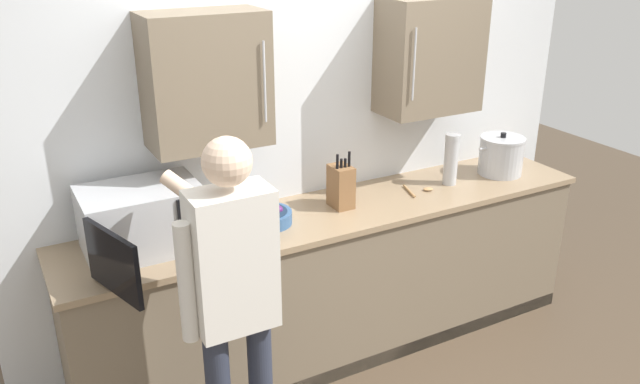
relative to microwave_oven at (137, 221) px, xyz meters
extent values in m
cube|color=silver|center=(1.13, 0.32, 0.14)|extent=(3.72, 0.10, 2.52)
cube|color=#756651|center=(0.44, 0.11, 0.63)|extent=(0.60, 0.32, 0.67)
cylinder|color=#B7BABF|center=(0.68, -0.06, 0.63)|extent=(0.01, 0.01, 0.40)
cube|color=#756651|center=(1.83, 0.11, 0.63)|extent=(0.60, 0.32, 0.67)
cylinder|color=#B7BABF|center=(1.59, -0.06, 0.63)|extent=(0.01, 0.01, 0.40)
cube|color=#756651|center=(1.13, -0.03, -0.66)|extent=(3.15, 0.58, 0.92)
cube|color=#937A5B|center=(1.13, -0.03, -0.18)|extent=(3.19, 0.62, 0.03)
cube|color=black|center=(1.13, -0.30, -1.07)|extent=(3.15, 0.04, 0.09)
cube|color=#B7BABF|center=(0.03, 0.01, 0.00)|extent=(0.57, 0.40, 0.32)
cube|color=beige|center=(-0.05, 0.00, 0.00)|extent=(0.37, 0.34, 0.26)
cube|color=black|center=(0.24, -0.19, 0.00)|extent=(0.16, 0.01, 0.30)
cube|color=black|center=(-0.20, -0.38, 0.00)|extent=(0.15, 0.40, 0.30)
cylinder|color=#B7BABF|center=(2.35, -0.04, -0.05)|extent=(0.28, 0.28, 0.23)
cylinder|color=#B7BABF|center=(2.35, -0.04, 0.08)|extent=(0.29, 0.29, 0.02)
cylinder|color=black|center=(2.35, -0.04, 0.10)|extent=(0.04, 0.04, 0.03)
cylinder|color=#B7BABF|center=(2.18, -0.04, 0.03)|extent=(0.05, 0.02, 0.02)
cylinder|color=#B7BABF|center=(2.51, -0.04, 0.03)|extent=(0.05, 0.02, 0.02)
cylinder|color=tan|center=(1.63, -0.02, -0.15)|extent=(0.06, 0.18, 0.01)
ellipsoid|color=tan|center=(1.75, -0.06, -0.15)|extent=(0.07, 0.06, 0.02)
cube|color=brown|center=(1.16, -0.01, -0.04)|extent=(0.11, 0.15, 0.25)
cylinder|color=black|center=(1.12, -0.03, 0.13)|extent=(0.02, 0.02, 0.08)
cylinder|color=black|center=(1.15, -0.03, 0.11)|extent=(0.02, 0.02, 0.05)
cylinder|color=black|center=(1.17, -0.03, 0.11)|extent=(0.02, 0.02, 0.05)
cylinder|color=black|center=(1.20, -0.03, 0.13)|extent=(0.02, 0.02, 0.09)
cylinder|color=#B7BABF|center=(1.94, -0.03, -0.02)|extent=(0.09, 0.09, 0.29)
cylinder|color=#B7BABF|center=(1.94, -0.03, 0.15)|extent=(0.09, 0.09, 0.03)
cylinder|color=#335684|center=(0.69, -0.01, -0.13)|extent=(0.27, 0.27, 0.07)
cylinder|color=#192B42|center=(0.69, -0.01, -0.11)|extent=(0.22, 0.22, 0.04)
sphere|color=red|center=(0.67, 0.02, -0.10)|extent=(0.04, 0.04, 0.04)
sphere|color=#511E5B|center=(0.75, -0.03, -0.09)|extent=(0.06, 0.06, 0.06)
sphere|color=orange|center=(0.68, -0.06, -0.10)|extent=(0.04, 0.04, 0.04)
cube|color=silver|center=(0.22, -0.74, 0.08)|extent=(0.34, 0.20, 0.62)
sphere|color=beige|center=(0.22, -0.74, 0.50)|extent=(0.20, 0.20, 0.20)
cylinder|color=beige|center=(0.24, -0.53, 0.19)|extent=(0.38, 0.49, 0.32)
cylinder|color=silver|center=(0.02, -0.74, 0.03)|extent=(0.07, 0.07, 0.53)
camera|label=1|loc=(-0.59, -2.97, 1.35)|focal=36.38mm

